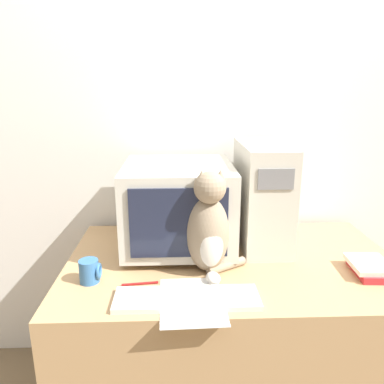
% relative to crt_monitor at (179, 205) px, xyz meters
% --- Properties ---
extents(wall_back, '(7.00, 0.05, 2.50)m').
position_rel_crt_monitor_xyz_m(wall_back, '(0.22, 0.33, 0.31)').
color(wall_back, silver).
rests_on(wall_back, ground_plane).
extents(desk, '(1.35, 0.82, 0.75)m').
position_rel_crt_monitor_xyz_m(desk, '(0.22, -0.14, -0.57)').
color(desk, tan).
rests_on(desk, ground_plane).
extents(crt_monitor, '(0.46, 0.48, 0.37)m').
position_rel_crt_monitor_xyz_m(crt_monitor, '(0.00, 0.00, 0.00)').
color(crt_monitor, beige).
rests_on(crt_monitor, desk).
extents(computer_tower, '(0.20, 0.43, 0.45)m').
position_rel_crt_monitor_xyz_m(computer_tower, '(0.37, 0.04, 0.03)').
color(computer_tower, beige).
rests_on(computer_tower, desk).
extents(keyboard, '(0.48, 0.14, 0.02)m').
position_rel_crt_monitor_xyz_m(keyboard, '(0.02, -0.44, -0.18)').
color(keyboard, silver).
rests_on(keyboard, desk).
extents(cat, '(0.25, 0.25, 0.40)m').
position_rel_crt_monitor_xyz_m(cat, '(0.11, -0.23, -0.02)').
color(cat, gray).
rests_on(cat, desk).
extents(book_stack, '(0.15, 0.19, 0.05)m').
position_rel_crt_monitor_xyz_m(book_stack, '(0.73, -0.28, -0.17)').
color(book_stack, red).
rests_on(book_stack, desk).
extents(pen, '(0.13, 0.02, 0.01)m').
position_rel_crt_monitor_xyz_m(pen, '(-0.14, -0.33, -0.19)').
color(pen, maroon).
rests_on(pen, desk).
extents(paper_sheet, '(0.22, 0.30, 0.00)m').
position_rel_crt_monitor_xyz_m(paper_sheet, '(0.04, -0.44, -0.19)').
color(paper_sheet, white).
rests_on(paper_sheet, desk).
extents(mug, '(0.08, 0.07, 0.09)m').
position_rel_crt_monitor_xyz_m(mug, '(-0.32, -0.30, -0.15)').
color(mug, '#33669E').
rests_on(mug, desk).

